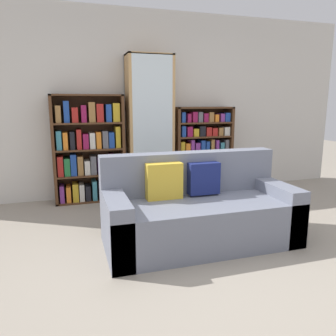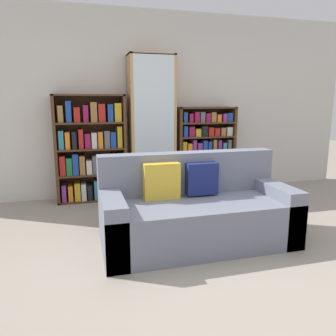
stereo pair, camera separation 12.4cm
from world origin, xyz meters
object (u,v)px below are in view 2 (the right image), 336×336
object	(u,v)px
couch	(196,212)
wine_bottle	(212,199)
bookshelf_left	(91,151)
display_cabinet	(152,128)
bookshelf_right	(205,151)

from	to	relation	value
couch	wine_bottle	distance (m)	1.00
bookshelf_left	display_cabinet	size ratio (longest dim) A/B	0.73
couch	display_cabinet	distance (m)	1.89
display_cabinet	bookshelf_right	world-z (taller)	display_cabinet
bookshelf_left	display_cabinet	xyz separation A→B (m)	(0.88, -0.02, 0.30)
bookshelf_left	wine_bottle	world-z (taller)	bookshelf_left
couch	display_cabinet	bearing A→B (deg)	91.92
bookshelf_left	bookshelf_right	distance (m)	1.72
bookshelf_left	couch	bearing A→B (deg)	-62.11
wine_bottle	couch	bearing A→B (deg)	-122.76
bookshelf_left	wine_bottle	distance (m)	1.83
display_cabinet	couch	bearing A→B (deg)	-88.08
couch	wine_bottle	world-z (taller)	couch
bookshelf_left	display_cabinet	bearing A→B (deg)	-1.05
display_cabinet	wine_bottle	size ratio (longest dim) A/B	5.32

